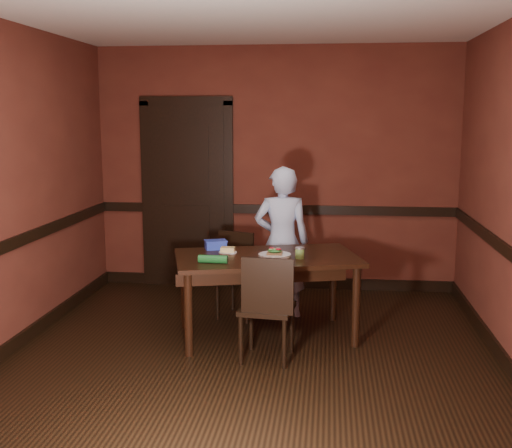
% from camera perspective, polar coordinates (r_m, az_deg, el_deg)
% --- Properties ---
extents(floor, '(4.00, 4.50, 0.01)m').
position_cam_1_polar(floor, '(5.28, -0.44, -11.96)').
color(floor, black).
rests_on(floor, ground).
extents(ceiling, '(4.00, 4.50, 0.01)m').
position_cam_1_polar(ceiling, '(4.96, -0.49, 18.42)').
color(ceiling, silver).
rests_on(ceiling, ground).
extents(wall_back, '(4.00, 0.02, 2.70)m').
position_cam_1_polar(wall_back, '(7.17, 1.74, 4.89)').
color(wall_back, '#5B261B').
rests_on(wall_back, ground).
extents(wall_front, '(4.00, 0.02, 2.70)m').
position_cam_1_polar(wall_front, '(2.75, -6.21, -2.84)').
color(wall_front, '#5B261B').
rests_on(wall_front, ground).
extents(wall_left, '(0.02, 4.50, 2.70)m').
position_cam_1_polar(wall_left, '(5.55, -21.44, 2.85)').
color(wall_left, '#5B261B').
rests_on(wall_left, ground).
extents(dado_back, '(4.00, 0.03, 0.10)m').
position_cam_1_polar(dado_back, '(7.21, 1.71, 1.32)').
color(dado_back, black).
rests_on(dado_back, ground).
extents(dado_left, '(0.03, 4.50, 0.10)m').
position_cam_1_polar(dado_left, '(5.61, -21.02, -1.72)').
color(dado_left, black).
rests_on(dado_left, ground).
extents(baseboard_back, '(4.00, 0.03, 0.12)m').
position_cam_1_polar(baseboard_back, '(7.37, 1.68, -5.16)').
color(baseboard_back, black).
rests_on(baseboard_back, ground).
extents(baseboard_left, '(0.03, 4.50, 0.12)m').
position_cam_1_polar(baseboard_left, '(5.83, -20.52, -9.85)').
color(baseboard_left, black).
rests_on(baseboard_left, ground).
extents(baseboard_right, '(0.03, 4.50, 0.12)m').
position_cam_1_polar(baseboard_right, '(5.40, 21.41, -11.45)').
color(baseboard_right, black).
rests_on(baseboard_right, ground).
extents(door, '(1.05, 0.07, 2.20)m').
position_cam_1_polar(door, '(7.31, -6.13, 2.90)').
color(door, black).
rests_on(door, ground).
extents(dining_table, '(1.75, 1.27, 0.74)m').
position_cam_1_polar(dining_table, '(5.68, 0.94, -6.46)').
color(dining_table, black).
rests_on(dining_table, floor).
extents(chair_far, '(0.48, 0.48, 0.81)m').
position_cam_1_polar(chair_far, '(6.23, -1.48, -4.65)').
color(chair_far, black).
rests_on(chair_far, floor).
extents(chair_near, '(0.45, 0.45, 0.87)m').
position_cam_1_polar(chair_near, '(5.16, 0.99, -7.34)').
color(chair_near, black).
rests_on(chair_near, floor).
extents(person, '(0.57, 0.41, 1.47)m').
position_cam_1_polar(person, '(6.21, 2.32, -1.60)').
color(person, silver).
rests_on(person, floor).
extents(sandwich_plate, '(0.28, 0.28, 0.07)m').
position_cam_1_polar(sandwich_plate, '(5.57, 1.67, -2.67)').
color(sandwich_plate, white).
rests_on(sandwich_plate, dining_table).
extents(sauce_jar, '(0.08, 0.08, 0.10)m').
position_cam_1_polar(sauce_jar, '(5.49, 3.91, -2.57)').
color(sauce_jar, '#6E9844').
rests_on(sauce_jar, dining_table).
extents(cheese_saucer, '(0.16, 0.16, 0.05)m').
position_cam_1_polar(cheese_saucer, '(5.71, -2.52, -2.37)').
color(cheese_saucer, white).
rests_on(cheese_saucer, dining_table).
extents(food_tub, '(0.23, 0.20, 0.08)m').
position_cam_1_polar(food_tub, '(5.86, -3.60, -1.84)').
color(food_tub, blue).
rests_on(food_tub, dining_table).
extents(wrapped_veg, '(0.24, 0.08, 0.07)m').
position_cam_1_polar(wrapped_veg, '(5.32, -3.84, -3.13)').
color(wrapped_veg, '#175521').
rests_on(wrapped_veg, dining_table).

